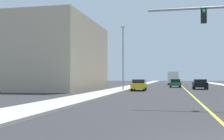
# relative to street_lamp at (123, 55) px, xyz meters

# --- Properties ---
(ground) EXTENTS (192.00, 192.00, 0.00)m
(ground) POSITION_rel_street_lamp_xyz_m (8.06, 14.39, -4.68)
(ground) COLOR #2D2D30
(sidewalk_left) EXTENTS (2.89, 168.00, 0.15)m
(sidewalk_left) POSITION_rel_street_lamp_xyz_m (-0.94, 14.39, -4.61)
(sidewalk_left) COLOR #B2ADA3
(sidewalk_left) RESTS_ON ground
(lane_marking_center) EXTENTS (0.16, 144.00, 0.01)m
(lane_marking_center) POSITION_rel_street_lamp_xyz_m (8.06, 14.39, -4.68)
(lane_marking_center) COLOR yellow
(lane_marking_center) RESTS_ON ground
(building_left_near) EXTENTS (11.44, 17.69, 9.71)m
(building_left_near) POSITION_rel_street_lamp_xyz_m (-10.33, 2.03, 0.17)
(building_left_near) COLOR tan
(building_left_near) RESTS_ON ground
(street_lamp) EXTENTS (0.56, 0.28, 8.21)m
(street_lamp) POSITION_rel_street_lamp_xyz_m (0.00, 0.00, 0.00)
(street_lamp) COLOR gray
(street_lamp) RESTS_ON sidewalk_left
(car_yellow) EXTENTS (1.88, 4.33, 1.46)m
(car_yellow) POSITION_rel_street_lamp_xyz_m (1.94, 1.00, -3.92)
(car_yellow) COLOR gold
(car_yellow) RESTS_ON ground
(car_green) EXTENTS (1.94, 3.95, 1.43)m
(car_green) POSITION_rel_street_lamp_xyz_m (6.69, 14.19, -3.94)
(car_green) COLOR #196638
(car_green) RESTS_ON ground
(car_black) EXTENTS (2.02, 4.32, 1.45)m
(car_black) POSITION_rel_street_lamp_xyz_m (10.15, 7.28, -3.92)
(car_black) COLOR black
(car_black) RESTS_ON ground
(delivery_truck) EXTENTS (2.49, 7.54, 3.03)m
(delivery_truck) POSITION_rel_street_lamp_xyz_m (6.41, 32.07, -3.06)
(delivery_truck) COLOR red
(delivery_truck) RESTS_ON ground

